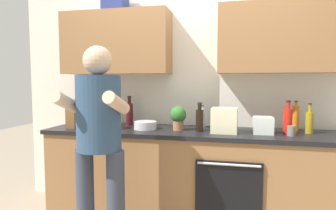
% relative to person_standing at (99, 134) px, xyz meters
% --- Properties ---
extents(back_wall_unit, '(4.00, 0.38, 2.50)m').
position_rel_person_standing_xyz_m(back_wall_unit, '(0.60, 1.01, 0.53)').
color(back_wall_unit, silver).
rests_on(back_wall_unit, ground).
extents(counter, '(2.84, 0.67, 0.90)m').
position_rel_person_standing_xyz_m(counter, '(0.60, 0.73, -0.52)').
color(counter, olive).
rests_on(counter, ground).
extents(person_standing, '(0.49, 0.45, 1.64)m').
position_rel_person_standing_xyz_m(person_standing, '(0.00, 0.00, 0.00)').
color(person_standing, '#383D4C').
rests_on(person_standing, ground).
extents(bottle_hotsauce, '(0.08, 0.08, 0.30)m').
position_rel_person_standing_xyz_m(bottle_hotsauce, '(1.48, 0.76, 0.05)').
color(bottle_hotsauce, red).
rests_on(bottle_hotsauce, counter).
extents(bottle_wine, '(0.08, 0.08, 0.31)m').
position_rel_person_standing_xyz_m(bottle_wine, '(-0.09, 0.93, 0.06)').
color(bottle_wine, '#471419').
rests_on(bottle_wine, counter).
extents(bottle_water, '(0.06, 0.06, 0.23)m').
position_rel_person_standing_xyz_m(bottle_water, '(0.70, 0.90, 0.03)').
color(bottle_water, silver).
rests_on(bottle_water, counter).
extents(bottle_juice, '(0.06, 0.06, 0.29)m').
position_rel_person_standing_xyz_m(bottle_juice, '(1.58, 0.95, 0.05)').
color(bottle_juice, orange).
rests_on(bottle_juice, counter).
extents(bottle_soy, '(0.07, 0.07, 0.27)m').
position_rel_person_standing_xyz_m(bottle_soy, '(0.69, 0.70, 0.05)').
color(bottle_soy, black).
rests_on(bottle_soy, counter).
extents(bottle_oil, '(0.07, 0.07, 0.28)m').
position_rel_person_standing_xyz_m(bottle_oil, '(1.67, 0.81, 0.04)').
color(bottle_oil, olive).
rests_on(bottle_oil, counter).
extents(cup_stoneware, '(0.07, 0.07, 0.09)m').
position_rel_person_standing_xyz_m(cup_stoneware, '(1.50, 0.64, -0.03)').
color(cup_stoneware, slate).
rests_on(cup_stoneware, counter).
extents(mixing_bowl, '(0.22, 0.22, 0.08)m').
position_rel_person_standing_xyz_m(mixing_bowl, '(0.15, 0.71, -0.03)').
color(mixing_bowl, silver).
rests_on(mixing_bowl, counter).
extents(knife_block, '(0.10, 0.14, 0.30)m').
position_rel_person_standing_xyz_m(knife_block, '(-0.59, 0.63, 0.05)').
color(knife_block, brown).
rests_on(knife_block, counter).
extents(potted_herb, '(0.16, 0.16, 0.23)m').
position_rel_person_standing_xyz_m(potted_herb, '(0.48, 0.71, 0.06)').
color(potted_herb, '#9E6647').
rests_on(potted_herb, counter).
extents(grocery_bag_bread, '(0.18, 0.14, 0.16)m').
position_rel_person_standing_xyz_m(grocery_bag_bread, '(-0.23, 0.65, 0.01)').
color(grocery_bag_bread, tan).
rests_on(grocery_bag_bread, counter).
extents(grocery_bag_rice, '(0.24, 0.22, 0.23)m').
position_rel_person_standing_xyz_m(grocery_bag_rice, '(0.92, 0.68, 0.05)').
color(grocery_bag_rice, beige).
rests_on(grocery_bag_rice, counter).
extents(grocery_bag_produce, '(0.17, 0.19, 0.15)m').
position_rel_person_standing_xyz_m(grocery_bag_produce, '(1.27, 0.71, 0.01)').
color(grocery_bag_produce, silver).
rests_on(grocery_bag_produce, counter).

